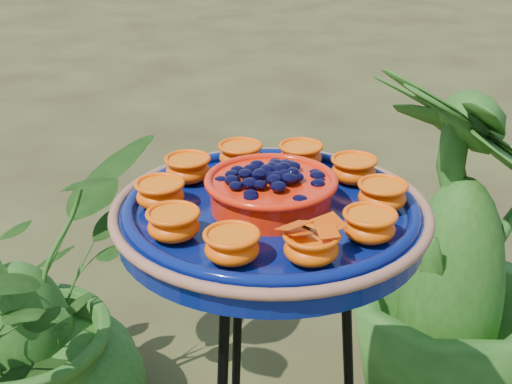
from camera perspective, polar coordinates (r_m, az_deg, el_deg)
feeder_dish at (r=1.15m, az=1.19°, el=-1.37°), size 0.63×0.63×0.12m
shrub_back_left at (r=2.10m, az=-18.50°, el=-8.27°), size 0.93×0.98×0.85m
shrub_back_right at (r=2.04m, az=15.65°, el=-5.30°), size 0.77×0.77×1.07m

